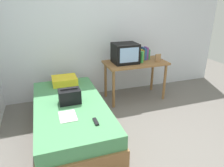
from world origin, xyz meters
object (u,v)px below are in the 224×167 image
Objects in this scene: tv at (125,53)px; remote_dark at (96,122)px; picture_frame at (158,58)px; magazine at (68,116)px; book_row at (144,54)px; handbag at (70,96)px; water_bottle at (142,57)px; desk at (135,67)px; bed at (71,118)px; pillow at (65,80)px.

remote_dark is (-0.93, -1.37, -0.44)m from tv.
picture_frame is 2.14m from magazine.
book_row is 0.79× the size of handbag.
remote_dark is (-1.22, -1.28, -0.36)m from water_bottle.
desk is 2.64× the size of tv.
magazine is at bearing -137.47° from tv.
bed is 1.62m from desk.
book_row is 0.28m from picture_frame.
magazine is at bearing -145.87° from water_bottle.
picture_frame is 0.47× the size of magazine.
water_bottle is 1.37× the size of remote_dark.
handbag is (0.01, 0.02, 0.34)m from bed.
water_bottle is (1.45, 0.68, 0.62)m from bed.
magazine is at bearing -151.17° from picture_frame.
book_row is at bearing 13.08° from tv.
remote_dark reaches higher than bed.
water_bottle reaches higher than desk.
remote_dark is at bearing -129.86° from desk.
handbag is at bearing -159.73° from picture_frame.
picture_frame is at bearing -13.59° from desk.
water_bottle reaches higher than picture_frame.
pillow reaches higher than remote_dark.
handbag reaches higher than bed.
magazine is at bearing -142.07° from desk.
desk is 1.55m from handbag.
water_bottle reaches higher than bed.
remote_dark is at bearing -133.79° from water_bottle.
bed is 12.82× the size of remote_dark.
picture_frame is 0.88× the size of remote_dark.
handbag is (-1.35, -0.75, -0.07)m from desk.
book_row is at bearing 46.96° from remote_dark.
handbag is 1.92× the size of remote_dark.
bed is at bearing -151.27° from book_row.
water_bottle is 0.33m from picture_frame.
water_bottle is 1.55× the size of picture_frame.
handbag is at bearing -146.43° from tv.
handbag is (-1.77, -0.65, -0.24)m from picture_frame.
desk is 8.45× the size of picture_frame.
pillow is at bearing 88.47° from handbag.
picture_frame is (0.18, -0.21, -0.04)m from book_row.
handbag is 1.03× the size of magazine.
pillow is 1.38× the size of handbag.
bed is 8.41× the size of book_row.
pillow is at bearing 84.66° from magazine.
water_bottle is at bearing -46.95° from desk.
bed is at bearing -121.70° from handbag.
tv reaches higher than water_bottle.
water_bottle is 0.71× the size of handbag.
desk reaches higher than magazine.
pillow is at bearing -179.59° from tv.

